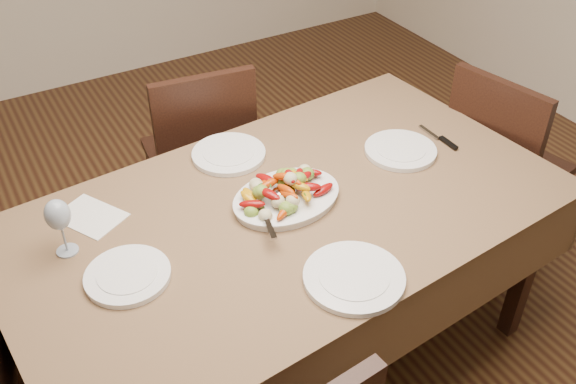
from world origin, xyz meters
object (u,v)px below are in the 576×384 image
Objects in this scene: serving_platter at (286,199)px; plate_right at (400,151)px; chair_far at (198,154)px; plate_far at (229,154)px; plate_left at (128,276)px; dining_table at (288,288)px; chair_right at (508,166)px; wine_glass at (61,226)px; plate_near at (354,278)px.

plate_right is at bearing 5.01° from serving_platter.
plate_far is at bearing 90.24° from chair_far.
plate_left is (-0.57, -0.08, -0.00)m from serving_platter.
serving_platter is 0.58m from plate_left.
dining_table is 1.94× the size of chair_right.
plate_right is (-0.62, 0.00, 0.29)m from chair_right.
plate_left is at bearing -141.61° from plate_far.
chair_far is at bearing 89.35° from serving_platter.
chair_right is at bearing -2.49° from wine_glass.
chair_far reaches higher than plate_near.
serving_platter is 0.41m from plate_near.
wine_glass is at bearing 121.13° from plate_left.
chair_right is at bearing 2.25° from serving_platter.
serving_platter is 1.47× the size of plate_left.
chair_right reaches higher than plate_left.
plate_right reaches higher than dining_table.
chair_right is 3.54× the size of plate_far.
plate_far is 0.75m from plate_near.
plate_right is 0.98× the size of plate_far.
dining_table is at bearing 5.19° from plate_left.
plate_near is (-0.00, -0.38, 0.39)m from dining_table.
plate_left is 0.84× the size of plate_near.
plate_near is at bearing -38.12° from wine_glass.
plate_far is (-0.05, 0.34, -0.00)m from serving_platter.
chair_right reaches higher than plate_right.
plate_left is 0.67m from plate_far.
wine_glass is at bearing 76.26° from chair_right.
chair_far reaches higher than plate_far.
chair_far is at bearing 44.67° from chair_right.
wine_glass reaches higher than chair_far.
plate_far is at bearing 152.07° from plate_right.
wine_glass is (-0.69, 0.12, 0.09)m from serving_platter.
chair_right is (1.12, -0.76, 0.00)m from chair_far.
plate_near is (-0.52, -0.45, 0.00)m from plate_right.
plate_left is at bearing -173.65° from plate_right.
chair_right is at bearing 4.03° from plate_left.
plate_far is at bearing 18.50° from wine_glass.
dining_table is at bearing 95.88° from chair_far.
chair_far reaches higher than plate_left.
plate_far is (-1.18, 0.30, 0.29)m from chair_right.
plate_right is at bearing -27.93° from plate_far.
chair_far reaches higher than dining_table.
plate_far is at bearing 64.73° from chair_right.
chair_right is 1.25m from plate_far.
dining_table is at bearing 89.35° from plate_near.
serving_platter is at bearing -174.99° from plate_right.
plate_near reaches higher than dining_table.
wine_glass reaches higher than plate_right.
serving_platter is at bearing 81.01° from chair_right.
wine_glass is (-0.12, 0.20, 0.09)m from plate_left.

